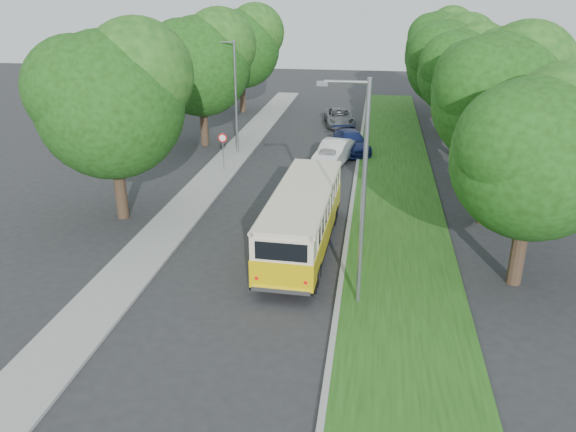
% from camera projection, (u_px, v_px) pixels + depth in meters
% --- Properties ---
extents(ground, '(120.00, 120.00, 0.00)m').
position_uv_depth(ground, '(255.00, 264.00, 23.06)').
color(ground, '#27272A').
rests_on(ground, ground).
extents(curb, '(0.20, 70.00, 0.15)m').
position_uv_depth(curb, '(349.00, 222.00, 27.10)').
color(curb, gray).
rests_on(curb, ground).
extents(grass_verge, '(4.50, 70.00, 0.13)m').
position_uv_depth(grass_verge, '(399.00, 225.00, 26.77)').
color(grass_verge, '#1F4713').
rests_on(grass_verge, ground).
extents(sidewalk, '(2.20, 70.00, 0.12)m').
position_uv_depth(sidewalk, '(183.00, 212.00, 28.30)').
color(sidewalk, gray).
rests_on(sidewalk, ground).
extents(treeline, '(24.27, 41.91, 9.46)m').
position_uv_depth(treeline, '(357.00, 64.00, 36.85)').
color(treeline, '#332319').
rests_on(treeline, ground).
extents(lamppost_near, '(1.71, 0.16, 8.00)m').
position_uv_depth(lamppost_near, '(361.00, 189.00, 18.53)').
color(lamppost_near, gray).
rests_on(lamppost_near, ground).
extents(lamppost_far, '(1.71, 0.16, 7.50)m').
position_uv_depth(lamppost_far, '(234.00, 94.00, 36.83)').
color(lamppost_far, gray).
rests_on(lamppost_far, ground).
extents(warning_sign, '(0.56, 0.10, 2.50)m').
position_uv_depth(warning_sign, '(223.00, 145.00, 34.02)').
color(warning_sign, gray).
rests_on(warning_sign, ground).
extents(vintage_bus, '(2.71, 9.45, 2.79)m').
position_uv_depth(vintage_bus, '(302.00, 220.00, 23.82)').
color(vintage_bus, yellow).
rests_on(vintage_bus, ground).
extents(car_silver, '(1.78, 3.90, 1.30)m').
position_uv_depth(car_silver, '(328.00, 159.00, 35.08)').
color(car_silver, '#B1B0B5').
rests_on(car_silver, ground).
extents(car_white, '(2.58, 4.85, 1.52)m').
position_uv_depth(car_white, '(334.00, 152.00, 35.97)').
color(car_white, silver).
rests_on(car_white, ground).
extents(car_blue, '(3.27, 5.16, 1.39)m').
position_uv_depth(car_blue, '(351.00, 142.00, 38.74)').
color(car_blue, navy).
rests_on(car_blue, ground).
extents(car_grey, '(3.03, 5.18, 1.36)m').
position_uv_depth(car_grey, '(339.00, 117.00, 46.22)').
color(car_grey, slate).
rests_on(car_grey, ground).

